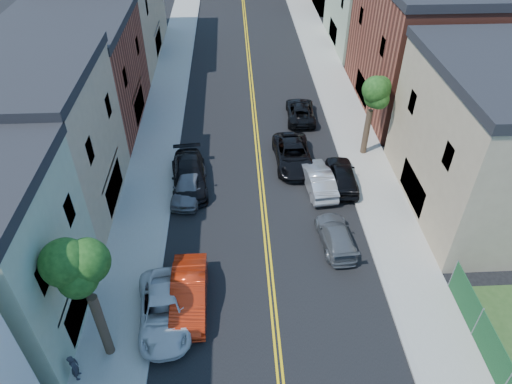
{
  "coord_description": "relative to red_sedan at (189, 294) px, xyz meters",
  "views": [
    {
      "loc": [
        -1.67,
        1.35,
        19.68
      ],
      "look_at": [
        -0.53,
        23.29,
        2.0
      ],
      "focal_mm": 32.49,
      "sensor_mm": 36.0,
      "label": 1
    }
  ],
  "objects": [
    {
      "name": "sidewalk_left",
      "position": [
        -3.6,
        23.35,
        -0.76
      ],
      "size": [
        3.2,
        100.0,
        0.15
      ],
      "primitive_type": "cube",
      "color": "gray",
      "rests_on": "ground"
    },
    {
      "name": "sidewalk_right",
      "position": [
        12.2,
        23.35,
        -0.76
      ],
      "size": [
        3.2,
        100.0,
        0.15
      ],
      "primitive_type": "cube",
      "color": "gray",
      "rests_on": "ground"
    },
    {
      "name": "curb_left",
      "position": [
        -1.85,
        23.35,
        -0.76
      ],
      "size": [
        0.3,
        100.0,
        0.15
      ],
      "primitive_type": "cube",
      "color": "gray",
      "rests_on": "ground"
    },
    {
      "name": "curb_right",
      "position": [
        10.45,
        23.35,
        -0.76
      ],
      "size": [
        0.3,
        100.0,
        0.15
      ],
      "primitive_type": "cube",
      "color": "gray",
      "rests_on": "ground"
    },
    {
      "name": "bldg_left_tan_near",
      "position": [
        -9.7,
        8.35,
        3.67
      ],
      "size": [
        9.0,
        10.0,
        9.0
      ],
      "primitive_type": "cube",
      "color": "#998466",
      "rests_on": "ground"
    },
    {
      "name": "bldg_left_brick",
      "position": [
        -9.7,
        19.35,
        3.17
      ],
      "size": [
        9.0,
        12.0,
        8.0
      ],
      "primitive_type": "cube",
      "color": "brown",
      "rests_on": "ground"
    },
    {
      "name": "bldg_left_tan_far",
      "position": [
        -9.7,
        33.35,
        3.92
      ],
      "size": [
        9.0,
        16.0,
        9.5
      ],
      "primitive_type": "cube",
      "color": "#998466",
      "rests_on": "ground"
    },
    {
      "name": "bldg_right_tan",
      "position": [
        18.3,
        7.35,
        3.67
      ],
      "size": [
        9.0,
        12.0,
        9.0
      ],
      "primitive_type": "cube",
      "color": "#998466",
      "rests_on": "ground"
    },
    {
      "name": "bldg_right_brick",
      "position": [
        18.3,
        21.35,
        4.17
      ],
      "size": [
        9.0,
        14.0,
        10.0
      ],
      "primitive_type": "cube",
      "color": "brown",
      "rests_on": "ground"
    },
    {
      "name": "bldg_right_palegrn",
      "position": [
        18.3,
        35.35,
        3.42
      ],
      "size": [
        9.0,
        12.0,
        8.5
      ],
      "primitive_type": "cube",
      "color": "gray",
      "rests_on": "ground"
    },
    {
      "name": "tree_left_mid",
      "position": [
        -3.57,
        -2.64,
        5.75
      ],
      "size": [
        5.2,
        5.2,
        9.29
      ],
      "color": "#382A1C",
      "rests_on": "sidewalk_left"
    },
    {
      "name": "tree_right_far",
      "position": [
        12.22,
        13.36,
        4.93
      ],
      "size": [
        4.4,
        4.4,
        8.03
      ],
      "color": "#382A1C",
      "rests_on": "sidewalk_right"
    },
    {
      "name": "red_sedan",
      "position": [
        0.0,
        0.0,
        0.0
      ],
      "size": [
        1.84,
        5.07,
        1.66
      ],
      "primitive_type": "imported",
      "rotation": [
        0.0,
        0.0,
        0.02
      ],
      "color": "red",
      "rests_on": "ground"
    },
    {
      "name": "white_pickup",
      "position": [
        -1.2,
        -0.9,
        -0.1
      ],
      "size": [
        3.1,
        5.56,
        1.47
      ],
      "primitive_type": "imported",
      "rotation": [
        0.0,
        0.0,
        0.13
      ],
      "color": "silver",
      "rests_on": "ground"
    },
    {
      "name": "grey_car_left",
      "position": [
        -0.59,
        9.07,
        -0.06
      ],
      "size": [
        2.4,
        4.73,
        1.54
      ],
      "primitive_type": "imported",
      "rotation": [
        0.0,
        0.0,
        -0.13
      ],
      "color": "#5A5B62",
      "rests_on": "ground"
    },
    {
      "name": "black_car_left",
      "position": [
        -0.61,
        10.13,
        -0.01
      ],
      "size": [
        2.88,
        5.89,
        1.65
      ],
      "primitive_type": "imported",
      "rotation": [
        0.0,
        0.0,
        0.1
      ],
      "color": "black",
      "rests_on": "ground"
    },
    {
      "name": "grey_car_right",
      "position": [
        8.34,
        3.99,
        -0.19
      ],
      "size": [
        2.08,
        4.51,
        1.28
      ],
      "primitive_type": "imported",
      "rotation": [
        0.0,
        0.0,
        3.21
      ],
      "color": "#515458",
      "rests_on": "ground"
    },
    {
      "name": "black_car_right",
      "position": [
        9.8,
        9.66,
        -0.04
      ],
      "size": [
        2.05,
        4.72,
        1.58
      ],
      "primitive_type": "imported",
      "rotation": [
        0.0,
        0.0,
        3.1
      ],
      "color": "black",
      "rests_on": "ground"
    },
    {
      "name": "silver_car_right",
      "position": [
        8.1,
        9.33,
        -0.06
      ],
      "size": [
        2.12,
        4.85,
        1.55
      ],
      "primitive_type": "imported",
      "rotation": [
        0.0,
        0.0,
        3.25
      ],
      "color": "#9E9FA5",
      "rests_on": "ground"
    },
    {
      "name": "dark_car_right_far",
      "position": [
        8.14,
        18.9,
        -0.15
      ],
      "size": [
        2.51,
        5.0,
        1.36
      ],
      "primitive_type": "imported",
      "rotation": [
        0.0,
        0.0,
        3.09
      ],
      "color": "black",
      "rests_on": "ground"
    },
    {
      "name": "black_suv_lane",
      "position": [
        6.77,
        12.29,
        -0.05
      ],
      "size": [
        2.75,
        5.68,
        1.56
      ],
      "primitive_type": "imported",
      "rotation": [
        0.0,
        0.0,
        0.03
      ],
      "color": "black",
      "rests_on": "ground"
    },
    {
      "name": "pedestrian_left",
      "position": [
        -4.77,
        -3.89,
        0.09
      ],
      "size": [
        0.45,
        0.61,
        1.54
      ],
      "primitive_type": "imported",
      "rotation": [
        0.0,
        0.0,
        1.71
      ],
      "color": "#25252C",
      "rests_on": "sidewalk_left"
    }
  ]
}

